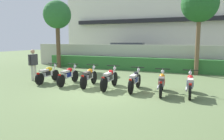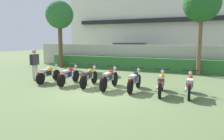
{
  "view_description": "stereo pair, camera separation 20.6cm",
  "coord_description": "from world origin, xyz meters",
  "px_view_note": "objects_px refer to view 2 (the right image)",
  "views": [
    {
      "loc": [
        3.59,
        -7.73,
        2.13
      ],
      "look_at": [
        0.0,
        1.11,
        0.78
      ],
      "focal_mm": 34.24,
      "sensor_mm": 36.0,
      "label": 1
    },
    {
      "loc": [
        3.78,
        -7.65,
        2.13
      ],
      "look_at": [
        0.0,
        1.11,
        0.78
      ],
      "focal_mm": 34.24,
      "sensor_mm": 36.0,
      "label": 2
    }
  ],
  "objects_px": {
    "parked_car": "(132,54)",
    "motorcycle_in_row_2": "(89,76)",
    "inspector_person": "(35,62)",
    "motorcycle_in_row_5": "(161,83)",
    "motorcycle_in_row_6": "(190,85)",
    "motorcycle_in_row_3": "(109,78)",
    "motorcycle_in_row_4": "(134,80)",
    "motorcycle_in_row_0": "(48,74)",
    "motorcycle_in_row_1": "(69,75)",
    "tree_near_inspector": "(60,16)",
    "tree_far_side": "(202,4)"
  },
  "relations": [
    {
      "from": "parked_car",
      "to": "motorcycle_in_row_2",
      "type": "height_order",
      "value": "parked_car"
    },
    {
      "from": "parked_car",
      "to": "inspector_person",
      "type": "relative_size",
      "value": 2.88
    },
    {
      "from": "motorcycle_in_row_5",
      "to": "motorcycle_in_row_6",
      "type": "distance_m",
      "value": 1.06
    },
    {
      "from": "motorcycle_in_row_3",
      "to": "motorcycle_in_row_4",
      "type": "relative_size",
      "value": 1.06
    },
    {
      "from": "motorcycle_in_row_0",
      "to": "motorcycle_in_row_5",
      "type": "distance_m",
      "value": 5.69
    },
    {
      "from": "motorcycle_in_row_1",
      "to": "parked_car",
      "type": "bearing_deg",
      "value": -4.73
    },
    {
      "from": "motorcycle_in_row_0",
      "to": "motorcycle_in_row_2",
      "type": "height_order",
      "value": "motorcycle_in_row_2"
    },
    {
      "from": "tree_near_inspector",
      "to": "motorcycle_in_row_3",
      "type": "xyz_separation_m",
      "value": [
        6.5,
        -5.27,
        -3.49
      ]
    },
    {
      "from": "motorcycle_in_row_0",
      "to": "motorcycle_in_row_6",
      "type": "distance_m",
      "value": 6.74
    },
    {
      "from": "motorcycle_in_row_5",
      "to": "motorcycle_in_row_6",
      "type": "bearing_deg",
      "value": -89.8
    },
    {
      "from": "motorcycle_in_row_3",
      "to": "motorcycle_in_row_6",
      "type": "distance_m",
      "value": 3.34
    },
    {
      "from": "parked_car",
      "to": "motorcycle_in_row_0",
      "type": "height_order",
      "value": "parked_car"
    },
    {
      "from": "motorcycle_in_row_6",
      "to": "inspector_person",
      "type": "height_order",
      "value": "inspector_person"
    },
    {
      "from": "inspector_person",
      "to": "motorcycle_in_row_6",
      "type": "bearing_deg",
      "value": -2.0
    },
    {
      "from": "tree_near_inspector",
      "to": "motorcycle_in_row_5",
      "type": "xyz_separation_m",
      "value": [
        8.79,
        -5.36,
        -3.5
      ]
    },
    {
      "from": "tree_near_inspector",
      "to": "motorcycle_in_row_0",
      "type": "bearing_deg",
      "value": -59.25
    },
    {
      "from": "motorcycle_in_row_3",
      "to": "inspector_person",
      "type": "height_order",
      "value": "inspector_person"
    },
    {
      "from": "tree_far_side",
      "to": "inspector_person",
      "type": "height_order",
      "value": "tree_far_side"
    },
    {
      "from": "motorcycle_in_row_0",
      "to": "inspector_person",
      "type": "bearing_deg",
      "value": 76.19
    },
    {
      "from": "motorcycle_in_row_2",
      "to": "motorcycle_in_row_5",
      "type": "distance_m",
      "value": 3.36
    },
    {
      "from": "motorcycle_in_row_5",
      "to": "inspector_person",
      "type": "xyz_separation_m",
      "value": [
        -6.79,
        0.4,
        0.52
      ]
    },
    {
      "from": "motorcycle_in_row_2",
      "to": "motorcycle_in_row_6",
      "type": "distance_m",
      "value": 4.41
    },
    {
      "from": "tree_near_inspector",
      "to": "motorcycle_in_row_6",
      "type": "distance_m",
      "value": 11.69
    },
    {
      "from": "tree_near_inspector",
      "to": "motorcycle_in_row_1",
      "type": "distance_m",
      "value": 7.62
    },
    {
      "from": "parked_car",
      "to": "motorcycle_in_row_0",
      "type": "relative_size",
      "value": 2.59
    },
    {
      "from": "motorcycle_in_row_1",
      "to": "inspector_person",
      "type": "xyz_separation_m",
      "value": [
        -2.32,
        0.24,
        0.52
      ]
    },
    {
      "from": "tree_far_side",
      "to": "inspector_person",
      "type": "distance_m",
      "value": 10.03
    },
    {
      "from": "motorcycle_in_row_2",
      "to": "inspector_person",
      "type": "xyz_separation_m",
      "value": [
        -3.43,
        0.22,
        0.51
      ]
    },
    {
      "from": "tree_near_inspector",
      "to": "motorcycle_in_row_4",
      "type": "distance_m",
      "value": 9.9
    },
    {
      "from": "parked_car",
      "to": "inspector_person",
      "type": "xyz_separation_m",
      "value": [
        -2.49,
        -9.01,
        0.03
      ]
    },
    {
      "from": "motorcycle_in_row_6",
      "to": "inspector_person",
      "type": "distance_m",
      "value": 7.86
    },
    {
      "from": "tree_near_inspector",
      "to": "motorcycle_in_row_0",
      "type": "xyz_separation_m",
      "value": [
        3.1,
        -5.21,
        -3.51
      ]
    },
    {
      "from": "tree_near_inspector",
      "to": "motorcycle_in_row_4",
      "type": "bearing_deg",
      "value": -34.37
    },
    {
      "from": "motorcycle_in_row_2",
      "to": "motorcycle_in_row_3",
      "type": "xyz_separation_m",
      "value": [
        1.07,
        -0.08,
        0.01
      ]
    },
    {
      "from": "motorcycle_in_row_2",
      "to": "motorcycle_in_row_3",
      "type": "height_order",
      "value": "motorcycle_in_row_3"
    },
    {
      "from": "inspector_person",
      "to": "motorcycle_in_row_5",
      "type": "bearing_deg",
      "value": -3.34
    },
    {
      "from": "parked_car",
      "to": "motorcycle_in_row_0",
      "type": "xyz_separation_m",
      "value": [
        -1.39,
        -9.26,
        -0.5
      ]
    },
    {
      "from": "motorcycle_in_row_0",
      "to": "motorcycle_in_row_4",
      "type": "relative_size",
      "value": 0.98
    },
    {
      "from": "tree_far_side",
      "to": "motorcycle_in_row_4",
      "type": "bearing_deg",
      "value": -113.65
    },
    {
      "from": "tree_near_inspector",
      "to": "motorcycle_in_row_0",
      "type": "height_order",
      "value": "tree_near_inspector"
    },
    {
      "from": "tree_far_side",
      "to": "motorcycle_in_row_5",
      "type": "xyz_separation_m",
      "value": [
        -1.21,
        -5.51,
        -3.74
      ]
    },
    {
      "from": "parked_car",
      "to": "motorcycle_in_row_1",
      "type": "bearing_deg",
      "value": -98.41
    },
    {
      "from": "tree_far_side",
      "to": "inspector_person",
      "type": "relative_size",
      "value": 3.26
    },
    {
      "from": "tree_far_side",
      "to": "motorcycle_in_row_3",
      "type": "xyz_separation_m",
      "value": [
        -3.5,
        -5.42,
        -3.73
      ]
    },
    {
      "from": "motorcycle_in_row_1",
      "to": "motorcycle_in_row_2",
      "type": "bearing_deg",
      "value": -92.91
    },
    {
      "from": "tree_far_side",
      "to": "motorcycle_in_row_1",
      "type": "bearing_deg",
      "value": -136.73
    },
    {
      "from": "motorcycle_in_row_1",
      "to": "motorcycle_in_row_6",
      "type": "height_order",
      "value": "same"
    },
    {
      "from": "tree_near_inspector",
      "to": "motorcycle_in_row_2",
      "type": "bearing_deg",
      "value": -43.68
    },
    {
      "from": "motorcycle_in_row_1",
      "to": "motorcycle_in_row_6",
      "type": "bearing_deg",
      "value": -94.05
    },
    {
      "from": "motorcycle_in_row_3",
      "to": "tree_far_side",
      "type": "bearing_deg",
      "value": -35.04
    }
  ]
}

